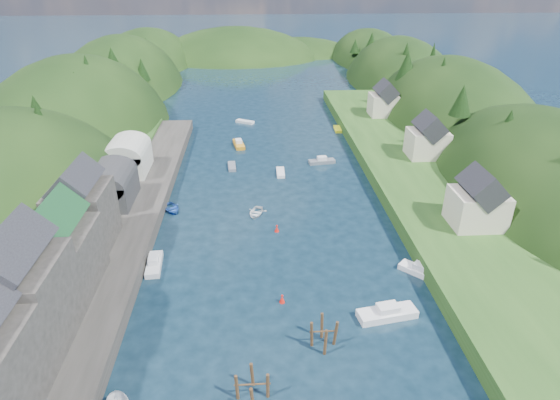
{
  "coord_description": "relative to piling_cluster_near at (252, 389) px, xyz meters",
  "views": [
    {
      "loc": [
        -3.75,
        -33.43,
        35.3
      ],
      "look_at": [
        0.0,
        28.0,
        4.0
      ],
      "focal_mm": 30.0,
      "sensor_mm": 36.0,
      "label": 1
    }
  ],
  "objects": [
    {
      "name": "terrace_right",
      "position": [
        29.41,
        43.59,
        0.08
      ],
      "size": [
        16.0,
        120.0,
        2.4
      ],
      "primitive_type": "cube",
      "color": "#234719",
      "rests_on": "ground"
    },
    {
      "name": "piling_cluster_near",
      "position": [
        0.0,
        0.0,
        0.0
      ],
      "size": [
        3.31,
        3.08,
        3.37
      ],
      "color": "#382314",
      "rests_on": "ground"
    },
    {
      "name": "boat_sheds",
      "position": [
        -21.59,
        42.59,
        4.16
      ],
      "size": [
        7.0,
        21.0,
        7.5
      ],
      "color": "#2D2D30",
      "rests_on": "quay_left"
    },
    {
      "name": "channel_buoy_far",
      "position": [
        3.8,
        29.27,
        -0.64
      ],
      "size": [
        0.7,
        0.7,
        1.1
      ],
      "color": "red",
      "rests_on": "ground"
    },
    {
      "name": "hillside_left",
      "position": [
        -40.59,
        78.59,
        -9.15
      ],
      "size": [
        44.0,
        245.56,
        52.0
      ],
      "color": "black",
      "rests_on": "ground"
    },
    {
      "name": "piling_cluster_far",
      "position": [
        7.31,
        6.08,
        0.17
      ],
      "size": [
        2.91,
        2.74,
        3.72
      ],
      "color": "#382314",
      "rests_on": "ground"
    },
    {
      "name": "moored_boats",
      "position": [
        1.22,
        22.79,
        -0.56
      ],
      "size": [
        38.95,
        90.39,
        2.13
      ],
      "color": "white",
      "rests_on": "ground"
    },
    {
      "name": "far_hills",
      "position": [
        5.63,
        177.59,
        -11.92
      ],
      "size": [
        103.0,
        68.0,
        44.0
      ],
      "color": "black",
      "rests_on": "ground"
    },
    {
      "name": "channel_buoy_near",
      "position": [
        3.54,
        13.17,
        -0.64
      ],
      "size": [
        0.7,
        0.7,
        1.1
      ],
      "color": "red",
      "rests_on": "ground"
    },
    {
      "name": "terrace_left_grass",
      "position": [
        -26.59,
        23.59,
        0.13
      ],
      "size": [
        12.0,
        110.0,
        2.5
      ],
      "primitive_type": "cube",
      "color": "#234719",
      "rests_on": "ground"
    },
    {
      "name": "quayside_buildings",
      "position": [
        -21.59,
        9.98,
        5.97
      ],
      "size": [
        8.0,
        35.84,
        12.9
      ],
      "color": "#2D2B28",
      "rests_on": "quay_left"
    },
    {
      "name": "quay_left",
      "position": [
        -19.59,
        23.59,
        -0.12
      ],
      "size": [
        12.0,
        110.0,
        2.0
      ],
      "primitive_type": "cube",
      "color": "#2D2B28",
      "rests_on": "ground"
    },
    {
      "name": "hillside_right",
      "position": [
        49.41,
        78.59,
        -8.53
      ],
      "size": [
        36.0,
        245.56,
        48.0
      ],
      "color": "black",
      "rests_on": "ground"
    },
    {
      "name": "right_bank_cottages",
      "position": [
        32.41,
        51.92,
        4.73
      ],
      "size": [
        9.0,
        59.24,
        8.41
      ],
      "color": "beige",
      "rests_on": "terrace_right"
    },
    {
      "name": "hill_trees",
      "position": [
        5.46,
        68.91,
        10.01
      ],
      "size": [
        91.5,
        150.65,
        12.46
      ],
      "color": "black",
      "rests_on": "ground"
    },
    {
      "name": "ground",
      "position": [
        4.41,
        53.59,
        -1.12
      ],
      "size": [
        600.0,
        600.0,
        0.0
      ],
      "primitive_type": "plane",
      "color": "black",
      "rests_on": "ground"
    }
  ]
}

